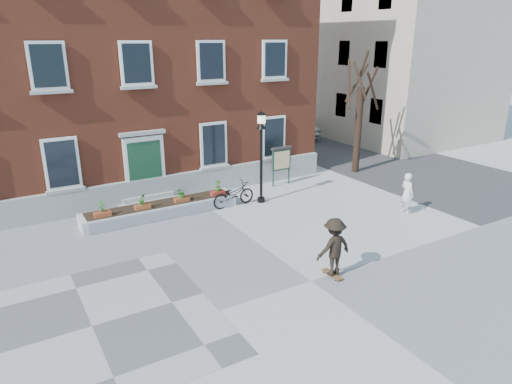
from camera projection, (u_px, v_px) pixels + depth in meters
ground at (311, 281)px, 13.34m from camera, size 100.00×100.00×0.00m
checker_patch at (92, 326)px, 11.25m from camera, size 6.00×6.00×0.01m
bicycle at (234, 194)px, 19.12m from camera, size 2.01×0.83×1.03m
parked_car at (292, 127)px, 32.27m from camera, size 1.97×4.54×1.45m
bystander at (407, 193)px, 18.20m from camera, size 0.45×0.65×1.70m
brick_building at (104, 47)px, 21.71m from camera, size 18.40×10.85×12.60m
planter_assembly at (161, 209)px, 18.12m from camera, size 6.20×1.12×1.15m
bare_tree at (359, 119)px, 23.31m from camera, size 1.83×1.83×6.16m
side_street at (344, 34)px, 35.87m from camera, size 15.20×36.00×14.50m
lamp_post at (261, 144)px, 18.92m from camera, size 0.40×0.40×3.93m
notice_board at (281, 160)px, 21.61m from camera, size 1.10×0.16×1.87m
skateboarder at (334, 247)px, 13.32m from camera, size 1.15×0.78×1.85m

